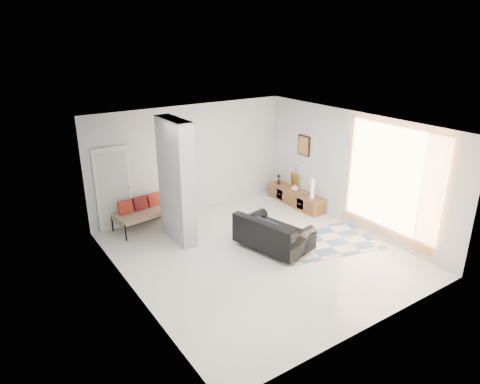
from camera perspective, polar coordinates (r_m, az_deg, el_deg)
floor at (r=9.37m, az=2.43°, el=-8.16°), size 6.00×6.00×0.00m
ceiling at (r=8.39m, az=2.72°, el=8.85°), size 6.00×6.00×0.00m
wall_back at (r=11.21m, az=-6.55°, el=4.40°), size 6.00×0.00×6.00m
wall_front at (r=6.82m, az=17.77°, el=-7.57°), size 6.00×0.00×6.00m
wall_left at (r=7.60m, az=-14.45°, el=-4.22°), size 0.00×6.00×6.00m
wall_right at (r=10.56m, az=14.71°, el=2.82°), size 0.00×6.00×6.00m
partition_column at (r=9.55m, az=-8.49°, el=1.40°), size 0.35×1.20×2.80m
hallway_door at (r=10.55m, az=-16.51°, el=0.44°), size 0.85×0.06×2.04m
curtain at (r=9.81m, az=19.38°, el=1.25°), size 0.00×2.55×2.55m
wall_art at (r=11.61m, az=8.51°, el=6.16°), size 0.04×0.45×0.55m
media_console at (r=11.93m, az=7.42°, el=-0.69°), size 0.45×1.96×0.80m
loveseat at (r=9.39m, az=4.26°, el=-5.69°), size 1.31×1.81×0.76m
daybed at (r=10.66m, az=-12.22°, el=-2.41°), size 1.75×0.92×0.77m
area_rug at (r=10.04m, az=11.23°, el=-6.44°), size 2.61×2.07×0.01m
cylinder_lamp at (r=11.30m, az=9.65°, el=0.46°), size 0.10×0.10×0.53m
bronze_figurine at (r=12.28m, az=5.18°, el=1.69°), size 0.14×0.14×0.27m
vase at (r=11.78m, az=7.37°, el=0.59°), size 0.20×0.20×0.21m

